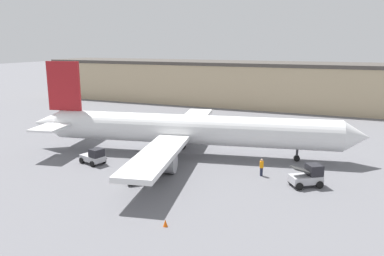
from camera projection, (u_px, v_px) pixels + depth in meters
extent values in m
plane|color=slate|center=(192.00, 155.00, 45.87)|extent=(400.00, 400.00, 0.00)
cube|color=tan|center=(232.00, 84.00, 83.98)|extent=(89.77, 13.78, 8.76)
cube|color=#47423D|center=(233.00, 63.00, 82.93)|extent=(89.77, 14.06, 0.70)
cylinder|color=silver|center=(192.00, 129.00, 45.16)|extent=(34.54, 10.07, 3.56)
cone|color=silver|center=(356.00, 137.00, 41.60)|extent=(3.46, 3.97, 3.49)
cone|color=silver|center=(48.00, 123.00, 48.82)|extent=(4.49, 4.07, 3.38)
cube|color=silver|center=(193.00, 119.00, 54.41)|extent=(6.35, 15.22, 0.50)
cube|color=silver|center=(157.00, 155.00, 36.84)|extent=(6.35, 15.22, 0.50)
cylinder|color=#ADADB2|center=(190.00, 132.00, 52.60)|extent=(3.08, 2.70, 2.22)
cylinder|color=#ADADB2|center=(163.00, 162.00, 39.28)|extent=(3.08, 2.70, 2.22)
cube|color=maroon|center=(64.00, 86.00, 47.23)|extent=(4.34, 1.18, 6.21)
cube|color=silver|center=(81.00, 116.00, 51.98)|extent=(3.96, 4.81, 0.24)
cube|color=silver|center=(49.00, 128.00, 44.48)|extent=(3.96, 4.81, 0.24)
cylinder|color=#38383D|center=(297.00, 155.00, 43.35)|extent=(0.28, 0.28, 1.44)
cylinder|color=black|center=(297.00, 158.00, 43.43)|extent=(0.75, 0.48, 0.70)
cylinder|color=#38383D|center=(174.00, 154.00, 43.83)|extent=(0.28, 0.28, 1.44)
cylinder|color=black|center=(174.00, 156.00, 43.89)|extent=(0.95, 0.52, 0.90)
cylinder|color=#38383D|center=(182.00, 144.00, 48.26)|extent=(0.28, 0.28, 1.44)
cylinder|color=black|center=(182.00, 146.00, 48.32)|extent=(0.95, 0.52, 0.90)
cylinder|color=#1E2338|center=(261.00, 172.00, 38.59)|extent=(0.29, 0.29, 0.88)
cylinder|color=orange|center=(262.00, 164.00, 38.41)|extent=(0.40, 0.40, 0.70)
sphere|color=tan|center=(262.00, 160.00, 38.31)|extent=(0.26, 0.26, 0.26)
cube|color=beige|center=(138.00, 174.00, 36.89)|extent=(2.99, 2.97, 0.67)
cube|color=black|center=(145.00, 166.00, 36.96)|extent=(1.86, 1.88, 0.96)
cylinder|color=black|center=(149.00, 179.00, 36.49)|extent=(0.80, 0.78, 0.83)
cylinder|color=black|center=(144.00, 174.00, 38.06)|extent=(0.80, 0.78, 0.83)
cylinder|color=black|center=(131.00, 182.00, 35.87)|extent=(0.80, 0.78, 0.83)
cylinder|color=black|center=(127.00, 176.00, 37.44)|extent=(0.80, 0.78, 0.83)
cube|color=#B2B2B7|center=(306.00, 179.00, 35.71)|extent=(3.34, 2.96, 0.73)
cube|color=black|center=(314.00, 170.00, 35.67)|extent=(1.87, 1.91, 1.04)
cube|color=#333333|center=(301.00, 170.00, 35.39)|extent=(2.15, 1.94, 0.72)
cylinder|color=black|center=(319.00, 185.00, 35.23)|extent=(0.76, 0.64, 0.72)
cylinder|color=black|center=(311.00, 179.00, 36.74)|extent=(0.76, 0.64, 0.72)
cylinder|color=black|center=(299.00, 186.00, 34.83)|extent=(0.76, 0.64, 0.72)
cylinder|color=black|center=(292.00, 180.00, 36.34)|extent=(0.76, 0.64, 0.72)
cube|color=#B2B2B7|center=(93.00, 158.00, 42.54)|extent=(3.18, 2.28, 0.63)
cube|color=black|center=(97.00, 153.00, 41.88)|extent=(1.60, 1.67, 0.90)
cylinder|color=black|center=(93.00, 164.00, 41.41)|extent=(0.72, 0.46, 0.66)
cylinder|color=black|center=(104.00, 161.00, 42.57)|extent=(0.72, 0.46, 0.66)
cylinder|color=black|center=(82.00, 160.00, 42.64)|extent=(0.72, 0.46, 0.66)
cylinder|color=black|center=(93.00, 157.00, 43.80)|extent=(0.72, 0.46, 0.66)
cone|color=#EF590F|center=(165.00, 223.00, 27.92)|extent=(0.36, 0.36, 0.55)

